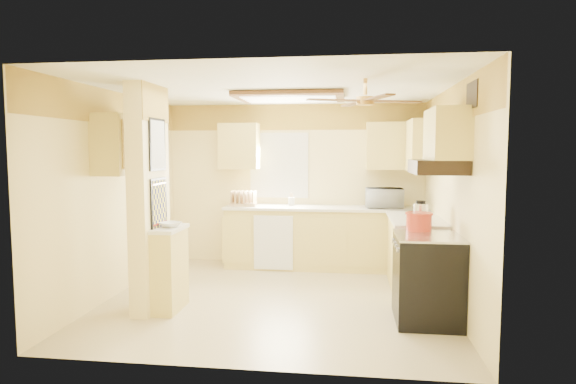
# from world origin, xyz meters

# --- Properties ---
(floor) EXTENTS (4.00, 4.00, 0.00)m
(floor) POSITION_xyz_m (0.00, 0.00, 0.00)
(floor) COLOR #C2B186
(floor) RESTS_ON ground
(ceiling) EXTENTS (4.00, 4.00, 0.00)m
(ceiling) POSITION_xyz_m (0.00, 0.00, 2.50)
(ceiling) COLOR white
(ceiling) RESTS_ON wall_back
(wall_back) EXTENTS (4.00, 0.00, 4.00)m
(wall_back) POSITION_xyz_m (0.00, 1.90, 1.25)
(wall_back) COLOR #FFE89B
(wall_back) RESTS_ON floor
(wall_front) EXTENTS (4.00, 0.00, 4.00)m
(wall_front) POSITION_xyz_m (0.00, -1.90, 1.25)
(wall_front) COLOR #FFE89B
(wall_front) RESTS_ON floor
(wall_left) EXTENTS (0.00, 3.80, 3.80)m
(wall_left) POSITION_xyz_m (-2.00, 0.00, 1.25)
(wall_left) COLOR #FFE89B
(wall_left) RESTS_ON floor
(wall_right) EXTENTS (0.00, 3.80, 3.80)m
(wall_right) POSITION_xyz_m (2.00, 0.00, 1.25)
(wall_right) COLOR #FFE89B
(wall_right) RESTS_ON floor
(wallpaper_border) EXTENTS (4.00, 0.02, 0.40)m
(wallpaper_border) POSITION_xyz_m (0.00, 1.88, 2.30)
(wallpaper_border) COLOR #F9D449
(wallpaper_border) RESTS_ON wall_back
(partition_column) EXTENTS (0.20, 0.70, 2.50)m
(partition_column) POSITION_xyz_m (-1.35, -0.55, 1.25)
(partition_column) COLOR #FFE89B
(partition_column) RESTS_ON floor
(partition_ledge) EXTENTS (0.25, 0.55, 0.90)m
(partition_ledge) POSITION_xyz_m (-1.13, -0.55, 0.45)
(partition_ledge) COLOR #D7C166
(partition_ledge) RESTS_ON floor
(ledge_top) EXTENTS (0.28, 0.58, 0.04)m
(ledge_top) POSITION_xyz_m (-1.13, -0.55, 0.92)
(ledge_top) COLOR white
(ledge_top) RESTS_ON partition_ledge
(lower_cabinets_back) EXTENTS (3.00, 0.60, 0.90)m
(lower_cabinets_back) POSITION_xyz_m (0.50, 1.60, 0.45)
(lower_cabinets_back) COLOR #D7C166
(lower_cabinets_back) RESTS_ON floor
(lower_cabinets_right) EXTENTS (0.60, 1.40, 0.90)m
(lower_cabinets_right) POSITION_xyz_m (1.70, 0.60, 0.45)
(lower_cabinets_right) COLOR #D7C166
(lower_cabinets_right) RESTS_ON floor
(countertop_back) EXTENTS (3.04, 0.64, 0.04)m
(countertop_back) POSITION_xyz_m (0.50, 1.59, 0.92)
(countertop_back) COLOR white
(countertop_back) RESTS_ON lower_cabinets_back
(countertop_right) EXTENTS (0.64, 1.44, 0.04)m
(countertop_right) POSITION_xyz_m (1.69, 0.60, 0.92)
(countertop_right) COLOR white
(countertop_right) RESTS_ON lower_cabinets_right
(dishwasher_panel) EXTENTS (0.58, 0.02, 0.80)m
(dishwasher_panel) POSITION_xyz_m (-0.25, 1.29, 0.43)
(dishwasher_panel) COLOR white
(dishwasher_panel) RESTS_ON lower_cabinets_back
(window) EXTENTS (0.92, 0.02, 1.02)m
(window) POSITION_xyz_m (-0.25, 1.89, 1.55)
(window) COLOR white
(window) RESTS_ON wall_back
(upper_cab_back_left) EXTENTS (0.60, 0.35, 0.70)m
(upper_cab_back_left) POSITION_xyz_m (-0.85, 1.72, 1.85)
(upper_cab_back_left) COLOR #D7C166
(upper_cab_back_left) RESTS_ON wall_back
(upper_cab_back_right) EXTENTS (0.90, 0.35, 0.70)m
(upper_cab_back_right) POSITION_xyz_m (1.55, 1.72, 1.85)
(upper_cab_back_right) COLOR #D7C166
(upper_cab_back_right) RESTS_ON wall_back
(upper_cab_right) EXTENTS (0.35, 1.00, 0.70)m
(upper_cab_right) POSITION_xyz_m (1.82, 1.25, 1.85)
(upper_cab_right) COLOR #D7C166
(upper_cab_right) RESTS_ON wall_right
(upper_cab_left_wall) EXTENTS (0.35, 0.75, 0.70)m
(upper_cab_left_wall) POSITION_xyz_m (-1.82, -0.25, 1.85)
(upper_cab_left_wall) COLOR #D7C166
(upper_cab_left_wall) RESTS_ON wall_left
(upper_cab_over_stove) EXTENTS (0.35, 0.76, 0.52)m
(upper_cab_over_stove) POSITION_xyz_m (1.82, -0.55, 1.95)
(upper_cab_over_stove) COLOR #D7C166
(upper_cab_over_stove) RESTS_ON wall_right
(stove) EXTENTS (0.68, 0.77, 0.92)m
(stove) POSITION_xyz_m (1.67, -0.55, 0.46)
(stove) COLOR black
(stove) RESTS_ON floor
(range_hood) EXTENTS (0.50, 0.76, 0.14)m
(range_hood) POSITION_xyz_m (1.74, -0.55, 1.62)
(range_hood) COLOR black
(range_hood) RESTS_ON upper_cab_over_stove
(poster_menu) EXTENTS (0.02, 0.42, 0.57)m
(poster_menu) POSITION_xyz_m (-1.24, -0.55, 1.85)
(poster_menu) COLOR black
(poster_menu) RESTS_ON partition_column
(poster_nashville) EXTENTS (0.02, 0.42, 0.57)m
(poster_nashville) POSITION_xyz_m (-1.24, -0.55, 1.20)
(poster_nashville) COLOR black
(poster_nashville) RESTS_ON partition_column
(ceiling_light_panel) EXTENTS (1.35, 0.95, 0.06)m
(ceiling_light_panel) POSITION_xyz_m (0.10, 0.50, 2.46)
(ceiling_light_panel) COLOR brown
(ceiling_light_panel) RESTS_ON ceiling
(ceiling_fan) EXTENTS (1.15, 1.15, 0.26)m
(ceiling_fan) POSITION_xyz_m (1.00, -0.70, 2.29)
(ceiling_fan) COLOR gold
(ceiling_fan) RESTS_ON ceiling
(vent_grate) EXTENTS (0.02, 0.40, 0.25)m
(vent_grate) POSITION_xyz_m (1.98, -0.90, 2.30)
(vent_grate) COLOR black
(vent_grate) RESTS_ON wall_right
(microwave) EXTENTS (0.55, 0.39, 0.29)m
(microwave) POSITION_xyz_m (1.37, 1.57, 1.09)
(microwave) COLOR white
(microwave) RESTS_ON countertop_back
(bowl) EXTENTS (0.29, 0.29, 0.06)m
(bowl) POSITION_xyz_m (-1.11, -0.55, 0.97)
(bowl) COLOR white
(bowl) RESTS_ON ledge_top
(dutch_oven) EXTENTS (0.29, 0.29, 0.20)m
(dutch_oven) POSITION_xyz_m (1.61, -0.27, 1.01)
(dutch_oven) COLOR red
(dutch_oven) RESTS_ON stove
(kettle) EXTENTS (0.17, 0.17, 0.26)m
(kettle) POSITION_xyz_m (1.69, 0.16, 1.06)
(kettle) COLOR silver
(kettle) RESTS_ON countertop_right
(dish_rack) EXTENTS (0.41, 0.32, 0.23)m
(dish_rack) POSITION_xyz_m (-0.76, 1.57, 1.02)
(dish_rack) COLOR tan
(dish_rack) RESTS_ON countertop_back
(utensil_crock) EXTENTS (0.10, 0.10, 0.19)m
(utensil_crock) POSITION_xyz_m (-0.03, 1.68, 1.00)
(utensil_crock) COLOR white
(utensil_crock) RESTS_ON countertop_back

